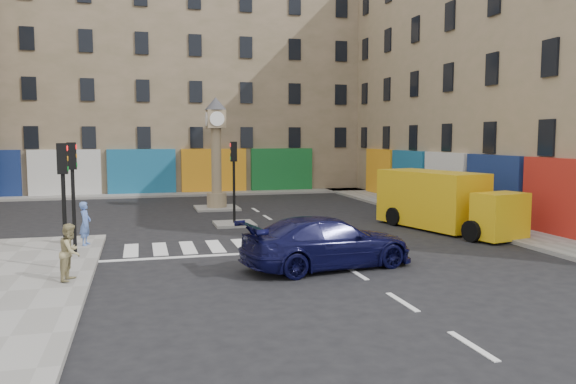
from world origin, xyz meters
name	(u,v)px	position (x,y,z in m)	size (l,w,h in m)	color
ground	(334,259)	(0.00, 0.00, 0.00)	(120.00, 120.00, 0.00)	black
sidewalk_right	(424,210)	(8.70, 10.00, 0.07)	(2.60, 30.00, 0.15)	gray
sidewalk_far	(172,194)	(-4.00, 22.20, 0.07)	(32.00, 2.40, 0.15)	gray
island_near	(234,224)	(-2.00, 8.00, 0.06)	(1.80, 1.80, 0.12)	gray
island_far	(217,208)	(-2.00, 14.00, 0.06)	(2.40, 2.40, 0.12)	gray
building_right	(530,65)	(15.00, 10.00, 8.00)	(10.00, 30.00, 16.00)	#977E63
building_far	(166,79)	(-4.00, 28.00, 8.50)	(32.00, 10.00, 17.00)	#8D775E
traffic_light_left_near	(63,185)	(-8.30, 0.20, 2.62)	(0.28, 0.22, 3.70)	black
traffic_light_left_far	(73,179)	(-8.30, 2.60, 2.62)	(0.28, 0.22, 3.70)	black
traffic_light_island	(234,169)	(-2.00, 8.00, 2.59)	(0.28, 0.22, 3.70)	black
clock_pillar	(216,146)	(-2.00, 14.00, 3.55)	(1.20, 1.20, 6.10)	#977E63
navy_sedan	(328,242)	(-0.58, -1.04, 0.79)	(2.22, 5.45, 1.58)	black
yellow_van	(442,201)	(6.51, 4.39, 1.25)	(3.71, 7.21, 2.52)	gold
pedestrian_blue	(85,223)	(-8.07, 3.92, 0.93)	(0.57, 0.38, 1.57)	#5576C3
pedestrian_tan	(70,252)	(-8.00, -1.27, 0.93)	(0.76, 0.59, 1.55)	#9D8F60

